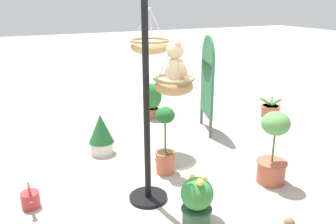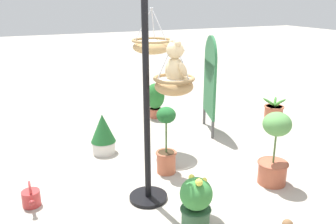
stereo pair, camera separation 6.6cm
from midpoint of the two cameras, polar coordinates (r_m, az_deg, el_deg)
ground_plane at (r=4.14m, az=-0.11°, el=-14.31°), size 40.00×40.00×0.00m
display_pole_central at (r=3.85m, az=-2.91°, el=-4.57°), size 0.44×0.44×2.39m
hanging_basket_with_teddy at (r=3.62m, az=1.50°, el=4.48°), size 0.43×0.43×0.57m
teddy_bear at (r=3.59m, az=1.86°, el=7.61°), size 0.32×0.28×0.46m
hanging_basket_left_high at (r=5.12m, az=-2.23°, el=10.75°), size 0.59×0.59×0.65m
potted_plant_fern_front at (r=5.26m, az=-10.19°, el=-3.51°), size 0.37×0.37×0.61m
potted_plant_flowering_red at (r=4.58m, az=0.12°, el=-5.27°), size 0.28×0.28×0.91m
potted_plant_bushy_green at (r=7.08m, az=17.13°, el=0.29°), size 0.42×0.46×0.39m
potted_plant_small_succulent at (r=3.61m, az=5.12°, el=-14.40°), size 0.33×0.33×0.59m
potted_plant_conical_shrub at (r=4.50m, az=17.37°, el=-5.98°), size 0.38×0.38×0.93m
potted_plant_trailing_ivy at (r=6.71m, az=-1.83°, el=2.19°), size 0.36×0.36×0.68m
display_sign_board at (r=5.92m, az=7.18°, el=5.71°), size 0.74×0.28×1.65m
watering_can at (r=4.28m, az=-20.99°, el=-12.93°), size 0.35×0.20×0.30m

